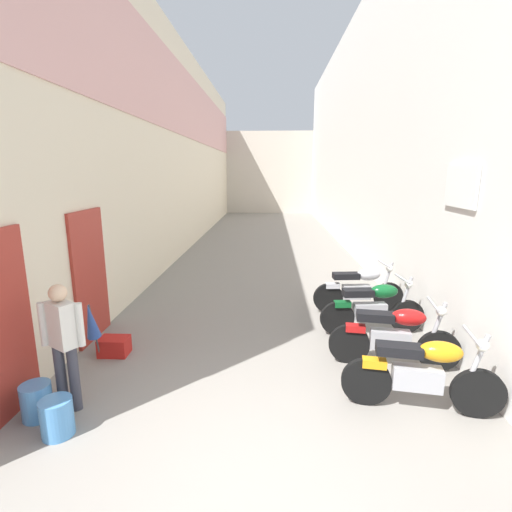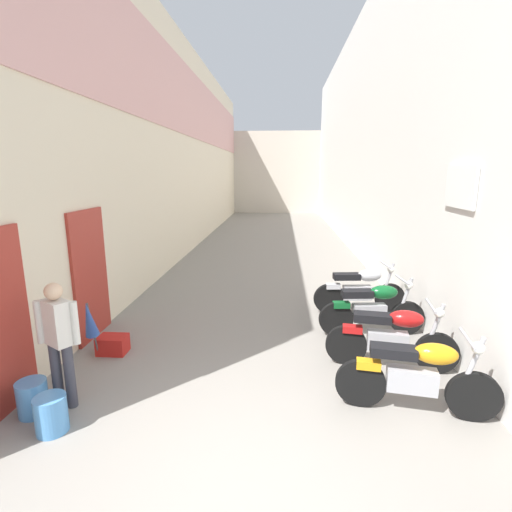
{
  "view_description": "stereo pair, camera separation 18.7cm",
  "coord_description": "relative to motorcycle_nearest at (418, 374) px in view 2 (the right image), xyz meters",
  "views": [
    {
      "loc": [
        0.15,
        -2.65,
        2.81
      ],
      "look_at": [
        -0.14,
        4.64,
        1.19
      ],
      "focal_mm": 26.77,
      "sensor_mm": 36.0,
      "label": 1
    },
    {
      "loc": [
        0.34,
        -2.64,
        2.81
      ],
      "look_at": [
        -0.14,
        4.64,
        1.19
      ],
      "focal_mm": 26.77,
      "sensor_mm": 36.0,
      "label": 2
    }
  ],
  "objects": [
    {
      "name": "motorcycle_third",
      "position": [
        0.0,
        2.23,
        0.0
      ],
      "size": [
        1.85,
        0.58,
        1.04
      ],
      "color": "black",
      "rests_on": "ground"
    },
    {
      "name": "ground_plane",
      "position": [
        -1.96,
        8.39,
        -0.5
      ],
      "size": [
        39.8,
        39.8,
        0.0
      ],
      "primitive_type": "plane",
      "color": "gray"
    },
    {
      "name": "motorcycle_nearest",
      "position": [
        0.0,
        0.0,
        0.0
      ],
      "size": [
        1.84,
        0.58,
        1.04
      ],
      "color": "black",
      "rests_on": "ground"
    },
    {
      "name": "building_left",
      "position": [
        -5.05,
        10.35,
        3.12
      ],
      "size": [
        0.45,
        23.8,
        7.16
      ],
      "color": "beige",
      "rests_on": "ground"
    },
    {
      "name": "motorcycle_second",
      "position": [
        0.0,
        1.06,
        0.0
      ],
      "size": [
        1.84,
        0.58,
        1.04
      ],
      "color": "black",
      "rests_on": "ground"
    },
    {
      "name": "umbrella_leaning",
      "position": [
        -4.42,
        0.96,
        0.18
      ],
      "size": [
        0.2,
        0.35,
        0.97
      ],
      "color": "#4C4C4C",
      "rests_on": "ground"
    },
    {
      "name": "motorcycle_fourth",
      "position": [
        0.0,
        3.33,
        0.0
      ],
      "size": [
        1.85,
        0.58,
        1.04
      ],
      "color": "black",
      "rests_on": "ground"
    },
    {
      "name": "water_jug_near_door",
      "position": [
        -4.5,
        -0.32,
        -0.29
      ],
      "size": [
        0.34,
        0.34,
        0.42
      ],
      "primitive_type": "cylinder",
      "color": "#4C8CCC",
      "rests_on": "ground"
    },
    {
      "name": "plastic_crate",
      "position": [
        -4.24,
        1.26,
        -0.36
      ],
      "size": [
        0.44,
        0.32,
        0.28
      ],
      "primitive_type": "cube",
      "color": "red",
      "rests_on": "ground"
    },
    {
      "name": "building_right",
      "position": [
        1.14,
        10.39,
        3.5
      ],
      "size": [
        0.45,
        23.8,
        7.99
      ],
      "color": "silver",
      "rests_on": "ground"
    },
    {
      "name": "pedestrian_by_doorway",
      "position": [
        -4.21,
        -0.14,
        0.42
      ],
      "size": [
        0.52,
        0.35,
        1.57
      ],
      "color": "#383842",
      "rests_on": "ground"
    },
    {
      "name": "building_far_end",
      "position": [
        -1.96,
        23.29,
        2.22
      ],
      "size": [
        8.79,
        2.0,
        5.45
      ],
      "primitive_type": "cube",
      "color": "beige",
      "rests_on": "ground"
    },
    {
      "name": "water_jug_beside_first",
      "position": [
        -4.1,
        -0.6,
        -0.29
      ],
      "size": [
        0.34,
        0.34,
        0.42
      ],
      "primitive_type": "cylinder",
      "color": "#4C8CCC",
      "rests_on": "ground"
    }
  ]
}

